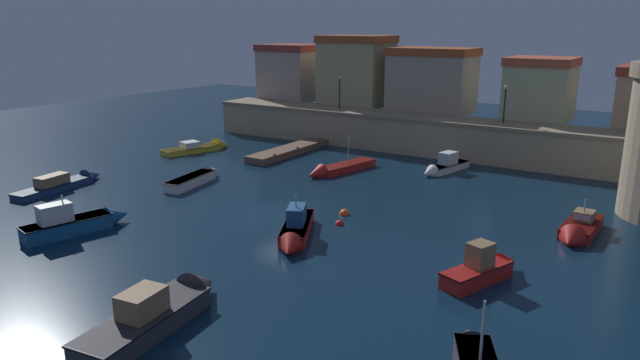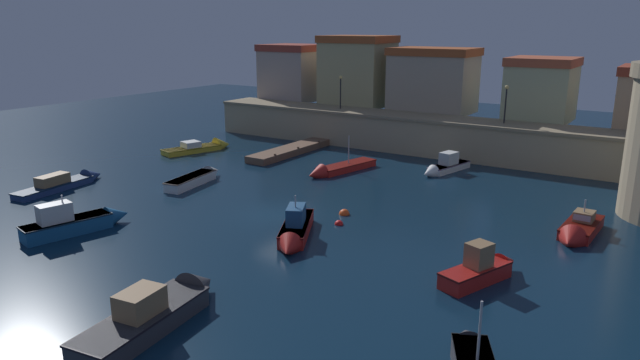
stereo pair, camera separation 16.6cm
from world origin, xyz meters
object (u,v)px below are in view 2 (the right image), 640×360
at_px(moored_boat_11, 77,222).
at_px(moored_boat_5, 197,178).
at_px(quay_lamp_1, 506,98).
at_px(moored_boat_4, 204,147).
at_px(quay_lamp_0, 341,86).
at_px(moored_boat_8, 336,169).
at_px(moored_boat_3, 578,231).
at_px(moored_boat_9, 483,268).
at_px(mooring_buoy_1, 344,214).
at_px(moored_boat_7, 294,230).
at_px(moored_boat_1, 160,308).
at_px(moored_boat_10, 66,182).
at_px(mooring_buoy_0, 339,224).
at_px(moored_boat_0, 444,167).

bearing_deg(moored_boat_11, moored_boat_5, 22.20).
xyz_separation_m(quay_lamp_1, moored_boat_4, (-23.71, -10.03, -4.98)).
bearing_deg(quay_lamp_0, moored_boat_8, -60.32).
relative_size(quay_lamp_1, moored_boat_3, 0.60).
bearing_deg(quay_lamp_0, moored_boat_9, -47.34).
xyz_separation_m(moored_boat_4, mooring_buoy_1, (19.82, -8.63, -0.30)).
height_order(moored_boat_8, moored_boat_9, moored_boat_8).
distance_m(quay_lamp_1, moored_boat_4, 26.22).
distance_m(quay_lamp_0, quay_lamp_1, 15.44).
height_order(moored_boat_7, moored_boat_8, moored_boat_8).
xyz_separation_m(moored_boat_9, mooring_buoy_1, (-9.78, 4.49, -0.55)).
xyz_separation_m(moored_boat_9, moored_boat_11, (-20.44, -6.02, 0.04)).
xyz_separation_m(moored_boat_5, moored_boat_8, (6.81, 7.86, -0.08)).
xyz_separation_m(moored_boat_1, moored_boat_9, (9.13, 10.28, 0.04)).
height_order(moored_boat_7, moored_boat_11, moored_boat_7).
distance_m(moored_boat_5, moored_boat_11, 11.05).
height_order(moored_boat_7, moored_boat_10, moored_boat_7).
height_order(moored_boat_5, moored_boat_7, moored_boat_7).
xyz_separation_m(moored_boat_3, moored_boat_5, (-24.77, -3.10, -0.00)).
bearing_deg(moored_boat_4, moored_boat_9, -96.83).
height_order(moored_boat_1, moored_boat_3, moored_boat_3).
bearing_deg(moored_boat_3, moored_boat_7, -52.62).
xyz_separation_m(moored_boat_1, moored_boat_4, (-20.46, 23.40, -0.21)).
height_order(moored_boat_4, moored_boat_11, moored_boat_11).
bearing_deg(moored_boat_8, moored_boat_7, 35.26).
relative_size(moored_boat_11, mooring_buoy_1, 9.21).
height_order(moored_boat_3, moored_boat_5, moored_boat_3).
xyz_separation_m(quay_lamp_1, moored_boat_9, (5.89, -23.14, -4.73)).
xyz_separation_m(moored_boat_1, moored_boat_8, (-6.27, 23.03, -0.23)).
distance_m(moored_boat_7, mooring_buoy_0, 3.39).
xyz_separation_m(moored_boat_4, moored_boat_11, (9.16, -19.13, 0.29)).
relative_size(quay_lamp_0, moored_boat_1, 0.43).
distance_m(moored_boat_3, moored_boat_11, 26.93).
bearing_deg(moored_boat_0, mooring_buoy_0, 10.79).
xyz_separation_m(quay_lamp_1, moored_boat_1, (-3.25, -33.43, -4.77)).
distance_m(quay_lamp_1, moored_boat_3, 18.03).
relative_size(moored_boat_5, mooring_buoy_1, 9.18).
xyz_separation_m(quay_lamp_1, moored_boat_10, (-23.19, -24.06, -4.94)).
distance_m(quay_lamp_0, mooring_buoy_1, 22.58).
distance_m(moored_boat_4, moored_boat_11, 21.21).
relative_size(moored_boat_8, moored_boat_10, 0.97).
distance_m(moored_boat_10, mooring_buoy_0, 20.30).
relative_size(moored_boat_9, mooring_buoy_1, 7.28).
distance_m(moored_boat_5, moored_boat_8, 10.40).
xyz_separation_m(moored_boat_10, moored_boat_11, (8.63, -5.10, 0.25)).
height_order(moored_boat_1, moored_boat_10, moored_boat_1).
bearing_deg(moored_boat_11, moored_boat_10, 72.39).
xyz_separation_m(moored_boat_0, moored_boat_5, (-13.65, -12.47, -0.08)).
height_order(quay_lamp_0, moored_boat_1, quay_lamp_0).
height_order(moored_boat_3, moored_boat_10, moored_boat_3).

